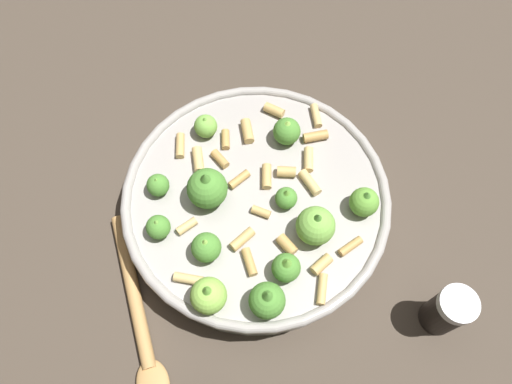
% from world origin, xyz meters
% --- Properties ---
extents(ground_plane, '(2.40, 2.40, 0.00)m').
position_xyz_m(ground_plane, '(0.00, 0.00, 0.00)').
color(ground_plane, '#42382D').
extents(cooking_pan, '(0.32, 0.32, 0.11)m').
position_xyz_m(cooking_pan, '(0.00, -0.00, 0.03)').
color(cooking_pan, '#9E9993').
rests_on(cooking_pan, ground).
extents(pepper_shaker, '(0.04, 0.04, 0.08)m').
position_xyz_m(pepper_shaker, '(0.24, -0.08, 0.04)').
color(pepper_shaker, black).
rests_on(pepper_shaker, ground).
extents(wooden_spoon, '(0.15, 0.21, 0.02)m').
position_xyz_m(wooden_spoon, '(-0.10, -0.17, 0.01)').
color(wooden_spoon, '#B2844C').
rests_on(wooden_spoon, ground).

